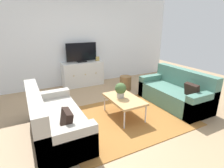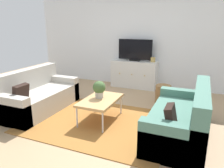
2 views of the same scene
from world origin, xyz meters
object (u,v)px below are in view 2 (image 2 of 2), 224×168
at_px(coffee_table, 100,101).
at_px(flat_screen_tv, 135,50).
at_px(couch_left_side, 36,97).
at_px(tv_console, 134,74).
at_px(couch_right_side, 183,121).
at_px(mantel_clock, 153,60).
at_px(wicker_basket, 163,94).
at_px(potted_plant, 99,89).

bearing_deg(coffee_table, flat_screen_tv, 92.13).
xyz_separation_m(couch_left_side, tv_console, (1.35, 2.37, 0.09)).
height_order(couch_left_side, couch_right_side, same).
distance_m(couch_right_side, tv_console, 2.82).
height_order(couch_right_side, coffee_table, couch_right_side).
distance_m(coffee_table, mantel_clock, 2.41).
bearing_deg(wicker_basket, mantel_clock, 115.88).
relative_size(couch_right_side, mantel_clock, 12.99).
xyz_separation_m(couch_right_side, tv_console, (-1.52, 2.37, 0.09)).
bearing_deg(couch_right_side, potted_plant, 176.19).
bearing_deg(flat_screen_tv, coffee_table, -87.87).
xyz_separation_m(couch_left_side, couch_right_side, (2.87, 0.00, 0.00)).
relative_size(tv_console, wicker_basket, 3.07).
distance_m(coffee_table, wicker_basket, 1.64).
distance_m(flat_screen_tv, wicker_basket, 1.61).
distance_m(coffee_table, potted_plant, 0.22).
bearing_deg(coffee_table, tv_console, 92.14).
relative_size(couch_right_side, wicker_basket, 4.16).
bearing_deg(flat_screen_tv, couch_right_side, -57.54).
bearing_deg(coffee_table, couch_left_side, -178.34).
bearing_deg(tv_console, flat_screen_tv, 90.00).
bearing_deg(couch_left_side, mantel_clock, 52.10).
distance_m(couch_left_side, coffee_table, 1.44).
bearing_deg(potted_plant, mantel_clock, 78.44).
distance_m(potted_plant, flat_screen_tv, 2.34).
bearing_deg(tv_console, wicker_basket, -44.78).
height_order(potted_plant, tv_console, tv_console).
bearing_deg(couch_left_side, flat_screen_tv, 60.68).
xyz_separation_m(couch_left_side, flat_screen_tv, (1.35, 2.39, 0.75)).
distance_m(mantel_clock, wicker_basket, 1.23).
xyz_separation_m(tv_console, mantel_clock, (0.50, 0.00, 0.43)).
relative_size(couch_left_side, tv_console, 1.35).
bearing_deg(wicker_basket, flat_screen_tv, 134.63).
relative_size(tv_console, mantel_clock, 9.59).
xyz_separation_m(couch_left_side, mantel_clock, (1.85, 2.37, 0.53)).
height_order(tv_console, wicker_basket, tv_console).
bearing_deg(mantel_clock, tv_console, -179.99).
bearing_deg(mantel_clock, couch_left_side, -127.90).
relative_size(coffee_table, potted_plant, 2.95).
bearing_deg(coffee_table, potted_plant, 130.66).
bearing_deg(flat_screen_tv, couch_left_side, -119.32).
distance_m(potted_plant, wicker_basket, 1.66).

